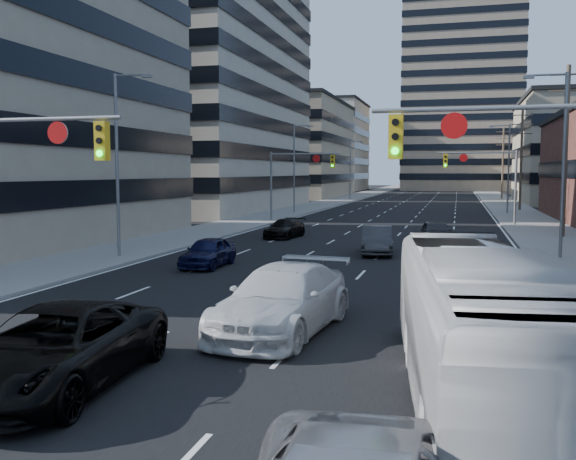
% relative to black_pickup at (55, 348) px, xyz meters
% --- Properties ---
extents(ground, '(400.00, 400.00, 0.00)m').
position_rel_black_pickup_xyz_m(ground, '(2.00, -2.57, -0.81)').
color(ground, black).
rests_on(ground, ground).
extents(road_surface, '(18.00, 300.00, 0.02)m').
position_rel_black_pickup_xyz_m(road_surface, '(2.00, 127.43, -0.80)').
color(road_surface, black).
rests_on(road_surface, ground).
extents(sidewalk_left, '(5.00, 300.00, 0.15)m').
position_rel_black_pickup_xyz_m(sidewalk_left, '(-9.50, 127.43, -0.73)').
color(sidewalk_left, slate).
rests_on(sidewalk_left, ground).
extents(sidewalk_right, '(5.00, 300.00, 0.15)m').
position_rel_black_pickup_xyz_m(sidewalk_right, '(13.50, 127.43, -0.73)').
color(sidewalk_right, slate).
rests_on(sidewalk_right, ground).
extents(office_left_mid, '(26.00, 34.00, 28.00)m').
position_rel_black_pickup_xyz_m(office_left_mid, '(-25.00, 57.43, 13.19)').
color(office_left_mid, '#ADA089').
rests_on(office_left_mid, ground).
extents(office_left_far, '(20.00, 30.00, 16.00)m').
position_rel_black_pickup_xyz_m(office_left_far, '(-22.00, 97.43, 7.19)').
color(office_left_far, gray).
rests_on(office_left_far, ground).
extents(apartment_tower, '(26.00, 26.00, 58.00)m').
position_rel_black_pickup_xyz_m(apartment_tower, '(8.00, 147.43, 28.19)').
color(apartment_tower, gray).
rests_on(apartment_tower, ground).
extents(bg_block_left, '(24.00, 24.00, 20.00)m').
position_rel_black_pickup_xyz_m(bg_block_left, '(-26.00, 137.43, 9.19)').
color(bg_block_left, '#ADA089').
rests_on(bg_block_left, ground).
extents(signal_near_left, '(6.59, 0.33, 6.00)m').
position_rel_black_pickup_xyz_m(signal_near_left, '(-5.45, 5.43, 3.52)').
color(signal_near_left, slate).
rests_on(signal_near_left, ground).
extents(signal_near_right, '(6.59, 0.33, 6.00)m').
position_rel_black_pickup_xyz_m(signal_near_right, '(9.45, 5.43, 3.52)').
color(signal_near_right, slate).
rests_on(signal_near_right, ground).
extents(signal_far_left, '(6.09, 0.33, 6.00)m').
position_rel_black_pickup_xyz_m(signal_far_left, '(-5.68, 42.43, 3.49)').
color(signal_far_left, slate).
rests_on(signal_far_left, ground).
extents(signal_far_right, '(6.09, 0.33, 6.00)m').
position_rel_black_pickup_xyz_m(signal_far_right, '(9.68, 42.43, 3.49)').
color(signal_far_right, slate).
rests_on(signal_far_right, ground).
extents(utility_pole_block, '(2.20, 0.28, 11.00)m').
position_rel_black_pickup_xyz_m(utility_pole_block, '(14.20, 33.43, 4.97)').
color(utility_pole_block, '#4C3D2D').
rests_on(utility_pole_block, ground).
extents(utility_pole_midblock, '(2.20, 0.28, 11.00)m').
position_rel_black_pickup_xyz_m(utility_pole_midblock, '(14.20, 63.43, 4.97)').
color(utility_pole_midblock, '#4C3D2D').
rests_on(utility_pole_midblock, ground).
extents(utility_pole_distant, '(2.20, 0.28, 11.00)m').
position_rel_black_pickup_xyz_m(utility_pole_distant, '(14.20, 93.43, 4.97)').
color(utility_pole_distant, '#4C3D2D').
rests_on(utility_pole_distant, ground).
extents(streetlight_left_near, '(2.03, 0.22, 9.00)m').
position_rel_black_pickup_xyz_m(streetlight_left_near, '(-8.34, 17.43, 4.24)').
color(streetlight_left_near, slate).
rests_on(streetlight_left_near, ground).
extents(streetlight_left_mid, '(2.03, 0.22, 9.00)m').
position_rel_black_pickup_xyz_m(streetlight_left_mid, '(-8.34, 52.43, 4.24)').
color(streetlight_left_mid, slate).
rests_on(streetlight_left_mid, ground).
extents(streetlight_left_far, '(2.03, 0.22, 9.00)m').
position_rel_black_pickup_xyz_m(streetlight_left_far, '(-8.34, 87.43, 4.24)').
color(streetlight_left_far, slate).
rests_on(streetlight_left_far, ground).
extents(streetlight_right_near, '(2.03, 0.22, 9.00)m').
position_rel_black_pickup_xyz_m(streetlight_right_near, '(12.34, 22.43, 4.24)').
color(streetlight_right_near, slate).
rests_on(streetlight_right_near, ground).
extents(streetlight_right_far, '(2.03, 0.22, 9.00)m').
position_rel_black_pickup_xyz_m(streetlight_right_far, '(12.34, 57.43, 4.24)').
color(streetlight_right_far, slate).
rests_on(streetlight_right_far, ground).
extents(black_pickup, '(3.04, 5.98, 1.62)m').
position_rel_black_pickup_xyz_m(black_pickup, '(0.00, 0.00, 0.00)').
color(black_pickup, black).
rests_on(black_pickup, ground).
extents(white_van, '(3.10, 6.30, 1.76)m').
position_rel_black_pickup_xyz_m(white_van, '(3.15, 5.46, 0.07)').
color(white_van, beige).
rests_on(white_van, ground).
extents(transit_bus, '(3.69, 10.55, 2.88)m').
position_rel_black_pickup_xyz_m(transit_bus, '(8.05, 1.31, 0.63)').
color(transit_bus, '#B8B8B8').
rests_on(transit_bus, ground).
extents(sedan_blue, '(1.62, 3.99, 1.36)m').
position_rel_black_pickup_xyz_m(sedan_blue, '(-3.20, 15.96, -0.13)').
color(sedan_blue, black).
rests_on(sedan_blue, ground).
extents(sedan_grey_center, '(2.08, 4.55, 1.45)m').
position_rel_black_pickup_xyz_m(sedan_grey_center, '(3.60, 22.44, -0.09)').
color(sedan_grey_center, '#2F2E31').
rests_on(sedan_grey_center, ground).
extents(sedan_black_far, '(2.15, 4.38, 1.22)m').
position_rel_black_pickup_xyz_m(sedan_black_far, '(-3.20, 29.22, -0.20)').
color(sedan_black_far, black).
rests_on(sedan_black_far, ground).
extents(sedan_grey_right, '(2.30, 4.50, 1.47)m').
position_rel_black_pickup_xyz_m(sedan_grey_right, '(6.44, 27.53, -0.08)').
color(sedan_grey_right, '#2C2D2F').
rests_on(sedan_grey_right, ground).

